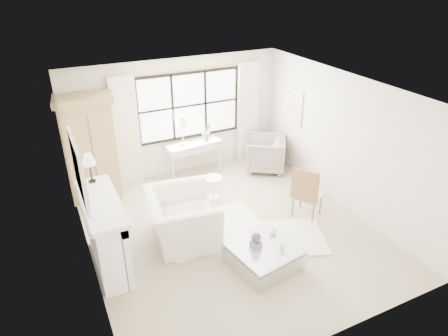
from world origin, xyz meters
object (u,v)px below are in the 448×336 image
Objects in this scene: armoire at (91,148)px; club_armchair at (182,218)px; coffee_table at (263,256)px; console_table at (194,158)px.

club_armchair is at bearing -56.32° from armoire.
coffee_table is (0.95, -1.28, -0.26)m from club_armchair.
coffee_table is at bearing -134.32° from club_armchair.
armoire is 1.94× the size of coffee_table.
club_armchair is at bearing 116.97° from coffee_table.
armoire is 1.67× the size of console_table.
coffee_table is at bearing -52.53° from armoire.
console_table is (2.28, 0.05, -0.74)m from armoire.
club_armchair is (-1.15, -2.26, 0.04)m from console_table.
console_table is 3.55m from coffee_table.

